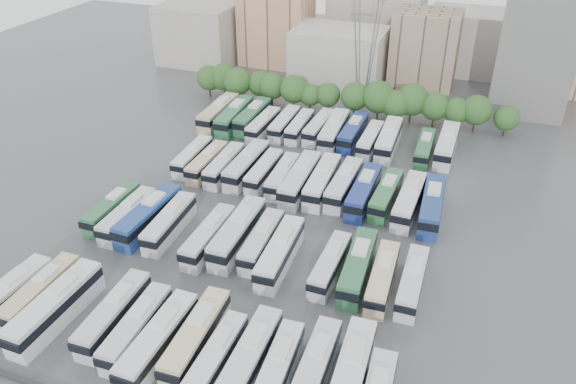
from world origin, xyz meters
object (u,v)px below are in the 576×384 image
(bus_r2_s9, at_px, (344,184))
(bus_r1_s10, at_px, (330,264))
(bus_r0_s12, at_px, (350,376))
(bus_r2_s3, at_px, (224,165))
(bus_r2_s10, at_px, (364,191))
(bus_r3_s1, at_px, (234,116))
(electricity_pylon, at_px, (368,12))
(bus_r1_s3, at_px, (170,222))
(bus_r1_s5, at_px, (209,236))
(bus_r0_s1, at_px, (41,292))
(bus_r3_s7, at_px, (334,131))
(bus_r1_s7, at_px, (262,241))
(bus_r0_s0, at_px, (7,296))
(bus_r3_s6, at_px, (319,127))
(bus_r2_s2, at_px, (207,162))
(bus_r0_s6, at_px, (159,340))
(bus_r2_s5, at_px, (264,171))
(bus_r0_s10, at_px, (278,370))
(bus_r3_s0, at_px, (219,113))
(bus_r1_s13, at_px, (412,281))
(bus_r0_s11, at_px, (315,368))
(bus_r0_s2, at_px, (56,307))
(bus_r3_s8, at_px, (353,132))
(bus_r3_s10, at_px, (389,139))
(bus_r1_s8, at_px, (280,252))
(bus_r1_s1, at_px, (128,215))
(bus_r1_s11, at_px, (358,266))
(bus_r1_s0, at_px, (112,208))
(bus_r3_s12, at_px, (425,148))
(bus_r2_s8, at_px, (322,181))
(bus_r3_s5, at_px, (300,126))
(bus_r1_s2, at_px, (149,215))
(bus_r2_s13, at_px, (432,205))
(bus_r2_s1, at_px, (192,156))
(bus_r0_s5, at_px, (137,327))
(apartment_tower, at_px, (537,46))
(bus_r3_s9, at_px, (370,140))
(bus_r2_s6, at_px, (283,176))
(bus_r2_s4, at_px, (247,165))
(bus_r3_s2, at_px, (253,116))
(bus_r3_s13, at_px, (447,145))
(bus_r3_s4, at_px, (284,123))
(bus_r2_s12, at_px, (409,200))
(bus_r2_s7, at_px, (300,179))
(bus_r2_s11, at_px, (386,195))
(bus_r1_s6, at_px, (238,232))

(bus_r2_s9, bearing_deg, bus_r1_s10, -78.54)
(bus_r0_s12, xyz_separation_m, bus_r2_s3, (-30.02, 34.78, -0.23))
(bus_r2_s10, xyz_separation_m, bus_r3_s1, (-29.60, 18.55, 0.11))
(electricity_pylon, relative_size, bus_r2_s3, 2.91)
(bus_r1_s3, height_order, bus_r1_s5, bus_r1_s5)
(bus_r0_s1, xyz_separation_m, bus_r1_s3, (6.74, 17.45, 0.04))
(bus_r3_s7, bearing_deg, bus_r1_s7, -91.95)
(bus_r0_s0, distance_m, bus_r0_s12, 39.73)
(bus_r1_s10, bearing_deg, bus_r3_s6, 110.68)
(electricity_pylon, distance_m, bus_r2_s2, 44.87)
(bus_r0_s6, height_order, bus_r2_s5, bus_r0_s6)
(bus_r0_s10, distance_m, bus_r3_s0, 63.73)
(bus_r1_s13, bearing_deg, bus_r3_s0, 139.10)
(bus_r1_s13, bearing_deg, bus_r0_s0, -157.22)
(bus_r0_s11, distance_m, bus_r3_s0, 64.37)
(bus_r0_s2, bearing_deg, bus_r0_s1, 155.83)
(bus_r3_s8, relative_size, bus_r3_s10, 0.93)
(bus_r1_s3, relative_size, bus_r1_s8, 0.94)
(bus_r1_s1, distance_m, bus_r1_s11, 32.97)
(bus_r1_s0, bearing_deg, bus_r2_s5, 47.59)
(bus_r2_s2, relative_size, bus_r3_s12, 1.00)
(bus_r1_s8, relative_size, bus_r2_s8, 0.97)
(bus_r1_s10, bearing_deg, bus_r2_s10, 91.77)
(bus_r0_s12, xyz_separation_m, bus_r3_s5, (-23.41, 53.20, -0.31))
(bus_r1_s2, height_order, bus_r2_s2, bus_r1_s2)
(bus_r2_s13, distance_m, bus_r3_s1, 44.03)
(bus_r1_s7, relative_size, bus_r2_s1, 1.05)
(bus_r0_s5, relative_size, bus_r1_s1, 1.00)
(apartment_tower, bearing_deg, bus_r3_s1, -151.58)
(bus_r2_s10, height_order, bus_r3_s9, bus_r2_s10)
(bus_r1_s3, relative_size, bus_r2_s6, 1.05)
(bus_r0_s0, xyz_separation_m, bus_r2_s4, (13.20, 37.96, 0.11))
(bus_r3_s2, bearing_deg, bus_r3_s13, 0.39)
(bus_r1_s10, height_order, bus_r2_s1, bus_r1_s10)
(bus_r3_s2, bearing_deg, bus_r1_s7, -65.16)
(bus_r0_s11, xyz_separation_m, bus_r3_s13, (6.68, 54.07, 0.25))
(bus_r0_s0, height_order, bus_r3_s6, bus_r0_s0)
(bus_r0_s0, bearing_deg, bus_r2_s8, 57.22)
(bus_r1_s1, xyz_separation_m, bus_r3_s4, (9.88, 36.55, -0.01))
(bus_r1_s5, xyz_separation_m, bus_r2_s12, (23.40, 17.71, 0.13))
(bus_r2_s7, height_order, bus_r3_s2, bus_r2_s7)
(bus_r2_s11, bearing_deg, bus_r0_s2, -126.32)
(bus_r0_s1, bearing_deg, bus_r1_s8, 34.20)
(bus_r2_s7, xyz_separation_m, bus_r2_s9, (6.65, 1.12, -0.15))
(bus_r1_s5, distance_m, bus_r2_s5, 19.01)
(bus_r2_s6, bearing_deg, bus_r3_s1, 130.38)
(bus_r1_s11, bearing_deg, bus_r0_s12, -81.02)
(bus_r0_s12, relative_size, bus_r2_s11, 1.09)
(bus_r2_s7, bearing_deg, bus_r0_s6, -95.99)
(bus_r0_s12, distance_m, bus_r1_s6, 26.90)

